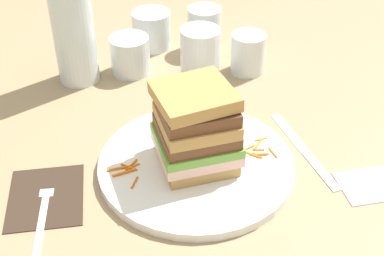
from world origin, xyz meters
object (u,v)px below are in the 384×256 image
object	(u,v)px
sandwich	(196,129)
empty_tumbler_2	(130,55)
fork	(44,206)
empty_tumbler_0	(248,53)
napkin_pink	(370,185)
napkin_dark	(46,197)
main_plate	(196,165)
empty_tumbler_3	(204,29)
juice_glass	(200,57)
water_bottle	(70,10)
empty_tumbler_1	(152,30)
knife	(306,152)

from	to	relation	value
sandwich	empty_tumbler_2	world-z (taller)	sandwich
fork	empty_tumbler_2	bearing A→B (deg)	65.00
sandwich	empty_tumbler_0	bearing A→B (deg)	58.94
empty_tumbler_0	napkin_pink	size ratio (longest dim) A/B	0.86
napkin_pink	napkin_dark	bearing A→B (deg)	171.24
main_plate	empty_tumbler_3	distance (m)	0.38
sandwich	empty_tumbler_2	xyz separation A→B (m)	(-0.06, 0.31, -0.04)
juice_glass	empty_tumbler_0	bearing A→B (deg)	4.92
sandwich	napkin_dark	world-z (taller)	sandwich
juice_glass	empty_tumbler_2	size ratio (longest dim) A/B	1.35
water_bottle	empty_tumbler_2	size ratio (longest dim) A/B	4.10
sandwich	water_bottle	xyz separation A→B (m)	(-0.16, 0.30, 0.07)
napkin_dark	main_plate	bearing A→B (deg)	4.54
empty_tumbler_1	napkin_pink	bearing A→B (deg)	-63.13
empty_tumbler_2	main_plate	bearing A→B (deg)	-78.39
main_plate	empty_tumbler_3	xyz separation A→B (m)	(0.10, 0.37, 0.04)
napkin_dark	empty_tumbler_1	bearing A→B (deg)	62.84
main_plate	juice_glass	distance (m)	0.26
fork	empty_tumbler_1	distance (m)	0.49
sandwich	knife	world-z (taller)	sandwich
juice_glass	empty_tumbler_1	size ratio (longest dim) A/B	1.28
water_bottle	napkin_pink	world-z (taller)	water_bottle
sandwich	empty_tumbler_0	size ratio (longest dim) A/B	1.65
empty_tumbler_2	empty_tumbler_3	bearing A→B (deg)	20.59
empty_tumbler_2	napkin_pink	world-z (taller)	empty_tumbler_2
sandwich	fork	world-z (taller)	sandwich
empty_tumbler_1	empty_tumbler_3	size ratio (longest dim) A/B	0.88
napkin_dark	juice_glass	world-z (taller)	juice_glass
empty_tumbler_1	napkin_pink	world-z (taller)	empty_tumbler_1
napkin_dark	empty_tumbler_0	world-z (taller)	empty_tumbler_0
knife	juice_glass	distance (m)	0.28
empty_tumbler_0	fork	bearing A→B (deg)	-141.57
napkin_dark	fork	size ratio (longest dim) A/B	0.76
empty_tumbler_2	napkin_dark	bearing A→B (deg)	-116.14
knife	empty_tumbler_1	xyz separation A→B (m)	(-0.18, 0.40, 0.04)
sandwich	knife	size ratio (longest dim) A/B	0.63
main_plate	napkin_dark	xyz separation A→B (m)	(-0.22, -0.02, -0.01)
water_bottle	empty_tumbler_2	world-z (taller)	water_bottle
juice_glass	water_bottle	world-z (taller)	water_bottle
sandwich	empty_tumbler_3	xyz separation A→B (m)	(0.10, 0.36, -0.03)
fork	empty_tumbler_1	bearing A→B (deg)	63.77
knife	napkin_pink	distance (m)	0.11
knife	empty_tumbler_1	world-z (taller)	empty_tumbler_1
knife	empty_tumbler_3	xyz separation A→B (m)	(-0.08, 0.36, 0.04)
knife	empty_tumbler_2	bearing A→B (deg)	128.17
empty_tumbler_0	empty_tumbler_1	world-z (taller)	same
knife	juice_glass	world-z (taller)	juice_glass
main_plate	sandwich	bearing A→B (deg)	113.36
main_plate	water_bottle	world-z (taller)	water_bottle
empty_tumbler_3	napkin_pink	world-z (taller)	empty_tumbler_3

